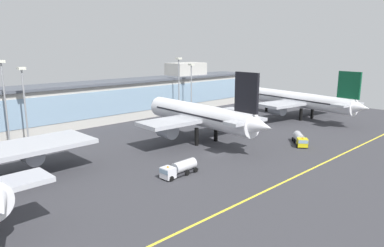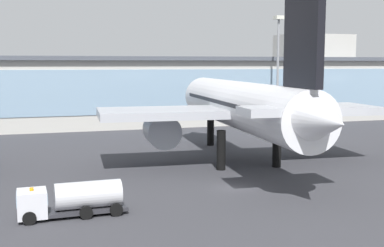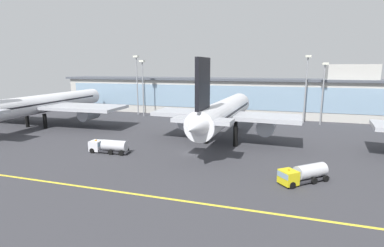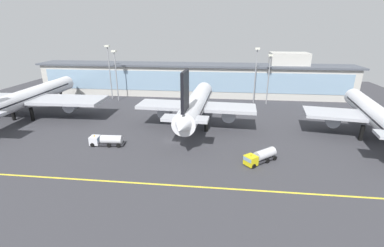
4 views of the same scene
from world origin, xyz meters
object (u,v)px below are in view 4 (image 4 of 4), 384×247
Objects in this scene: airliner_near_left at (27,98)px; airliner_far_right at (375,115)px; airliner_near_right at (196,105)px; apron_light_mast_far_east at (256,67)px; baggage_tug_near at (260,157)px; apron_light_mast_centre at (109,64)px; apron_light_mast_east at (116,68)px; fuel_tanker_truck at (106,140)px; apron_light_mast_west at (269,71)px.

airliner_near_left is 1.17× the size of airliner_far_right.
airliner_near_right is 50.62m from airliner_far_right.
airliner_near_left reaches higher than airliner_far_right.
apron_light_mast_far_east reaches higher than airliner_near_right.
airliner_near_right is at bearing -91.90° from baggage_tug_near.
airliner_near_left is 109.60m from airliner_far_right.
airliner_far_right is at bearing -94.43° from airliner_near_left.
airliner_near_left is 34.88m from apron_light_mast_centre.
apron_light_mast_east is (22.38, 25.54, 7.08)m from airliner_near_left.
airliner_near_left is at bearing 89.84° from airliner_near_right.
apron_light_mast_west is (48.63, 47.07, 11.88)m from fuel_tanker_truck.
apron_light_mast_far_east is (43.61, 48.70, 13.21)m from fuel_tanker_truck.
apron_light_mast_far_east is (61.49, 0.21, -0.31)m from apron_light_mast_centre.
apron_light_mast_east is (-36.49, 29.17, 6.57)m from airliner_near_right.
apron_light_mast_east reaches higher than apron_light_mast_west.
fuel_tanker_truck and baggage_tug_near have the same top height.
apron_light_mast_far_east reaches higher than fuel_tanker_truck.
apron_light_mast_west is 62.61m from apron_light_mast_east.
airliner_near_left is at bearing -160.27° from apron_light_mast_far_east.
airliner_far_right is at bearing -20.05° from apron_light_mast_east.
apron_light_mast_centre is at bearing -72.11° from fuel_tanker_truck.
apron_light_mast_centre reaches higher than apron_light_mast_east.
airliner_near_left is at bearing 95.51° from airliner_far_right.
apron_light_mast_centre is 61.49m from apron_light_mast_far_east.
baggage_tug_near is (39.70, -5.26, 0.00)m from fuel_tanker_truck.
apron_light_mast_far_east is at bearing -134.19° from fuel_tanker_truck.
airliner_far_right is 38.79m from baggage_tug_near.
airliner_near_right is 39.25m from apron_light_mast_far_east.
apron_light_mast_centre reaches higher than airliner_far_right.
fuel_tanker_truck is (-22.53, -16.41, -5.93)m from airliner_near_right.
airliner_near_right is (58.87, -3.62, 0.51)m from airliner_near_left.
airliner_far_right is 2.63× the size of apron_light_mast_west.
fuel_tanker_truck is 40.05m from baggage_tug_near.
airliner_far_right is 5.74× the size of fuel_tanker_truck.
apron_light_mast_east is at bearing -36.74° from apron_light_mast_centre.
airliner_near_right reaches higher than fuel_tanker_truck.
airliner_far_right is 2.30× the size of apron_light_mast_centre.
fuel_tanker_truck is 0.46× the size of apron_light_mast_west.
apron_light_mast_centre is (-90.96, 34.69, 8.29)m from airliner_far_right.
fuel_tanker_truck is 0.43× the size of apron_light_mast_east.
apron_light_mast_east reaches higher than airliner_near_right.
airliner_near_left is 80.32m from baggage_tug_near.
baggage_tug_near is at bearing 128.50° from airliner_far_right.
baggage_tug_near is 0.38× the size of apron_light_mast_far_east.
airliner_near_left reaches higher than baggage_tug_near.
apron_light_mast_centre is at bearing -83.33° from baggage_tug_near.
fuel_tanker_truck is at bearing -135.93° from apron_light_mast_west.
airliner_near_right reaches higher than apron_light_mast_west.
airliner_near_left is 2.69× the size of apron_light_mast_centre.
apron_light_mast_east is at bearing -75.31° from fuel_tanker_truck.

